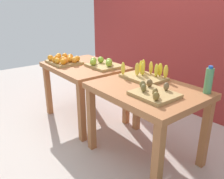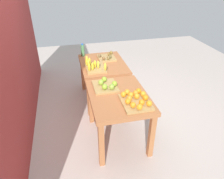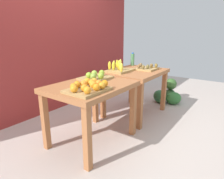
% 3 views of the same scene
% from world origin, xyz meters
% --- Properties ---
extents(ground_plane, '(8.00, 8.00, 0.00)m').
position_xyz_m(ground_plane, '(0.00, 0.00, 0.00)').
color(ground_plane, '#BEB1A7').
extents(back_wall, '(4.40, 0.12, 3.00)m').
position_xyz_m(back_wall, '(0.00, 1.35, 1.50)').
color(back_wall, maroon).
rests_on(back_wall, ground_plane).
extents(display_table_left, '(1.04, 0.80, 0.77)m').
position_xyz_m(display_table_left, '(-0.56, 0.00, 0.66)').
color(display_table_left, '#A7663B').
rests_on(display_table_left, ground_plane).
extents(display_table_right, '(1.04, 0.80, 0.77)m').
position_xyz_m(display_table_right, '(0.56, 0.00, 0.66)').
color(display_table_right, '#A7663B').
rests_on(display_table_right, ground_plane).
extents(orange_bin, '(0.46, 0.36, 0.11)m').
position_xyz_m(orange_bin, '(-0.79, -0.17, 0.82)').
color(orange_bin, tan).
rests_on(orange_bin, display_table_left).
extents(apple_bin, '(0.40, 0.36, 0.11)m').
position_xyz_m(apple_bin, '(-0.32, 0.13, 0.81)').
color(apple_bin, tan).
rests_on(apple_bin, display_table_left).
extents(banana_crate, '(0.44, 0.34, 0.17)m').
position_xyz_m(banana_crate, '(0.34, 0.19, 0.82)').
color(banana_crate, tan).
rests_on(banana_crate, display_table_right).
extents(kiwi_bin, '(0.36, 0.32, 0.10)m').
position_xyz_m(kiwi_bin, '(0.74, -0.11, 0.80)').
color(kiwi_bin, tan).
rests_on(kiwi_bin, display_table_right).
extents(water_bottle, '(0.07, 0.07, 0.25)m').
position_xyz_m(water_bottle, '(0.99, 0.31, 0.89)').
color(water_bottle, '#4C8C59').
rests_on(water_bottle, display_table_right).
extents(watermelon_pile, '(0.66, 0.66, 0.46)m').
position_xyz_m(watermelon_pile, '(1.51, -0.26, 0.17)').
color(watermelon_pile, '#376737').
rests_on(watermelon_pile, ground_plane).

